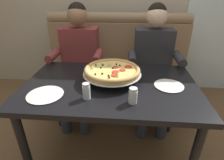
{
  "coord_description": "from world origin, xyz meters",
  "views": [
    {
      "loc": [
        0.11,
        -1.21,
        1.4
      ],
      "look_at": [
        0.02,
        -0.04,
        0.79
      ],
      "focal_mm": 28.87,
      "sensor_mm": 36.0,
      "label": 1
    }
  ],
  "objects_px": {
    "booth_bench": "(117,75)",
    "pizza": "(112,71)",
    "diner_right": "(153,60)",
    "plate_near_left": "(169,85)",
    "diner_left": "(79,58)",
    "shaker_parmesan": "(133,97)",
    "plate_near_right": "(45,94)",
    "patio_chair": "(207,44)",
    "dining_table": "(110,94)",
    "shaker_pepper_flakes": "(86,92)"
  },
  "relations": [
    {
      "from": "diner_right",
      "to": "plate_near_left",
      "type": "relative_size",
      "value": 5.81
    },
    {
      "from": "shaker_pepper_flakes",
      "to": "booth_bench",
      "type": "bearing_deg",
      "value": 82.81
    },
    {
      "from": "dining_table",
      "to": "shaker_pepper_flakes",
      "type": "distance_m",
      "value": 0.29
    },
    {
      "from": "pizza",
      "to": "plate_near_right",
      "type": "xyz_separation_m",
      "value": [
        -0.44,
        -0.27,
        -0.07
      ]
    },
    {
      "from": "pizza",
      "to": "plate_near_left",
      "type": "xyz_separation_m",
      "value": [
        0.43,
        -0.06,
        -0.07
      ]
    },
    {
      "from": "dining_table",
      "to": "plate_near_left",
      "type": "distance_m",
      "value": 0.45
    },
    {
      "from": "shaker_pepper_flakes",
      "to": "patio_chair",
      "type": "xyz_separation_m",
      "value": [
        1.65,
        2.22,
        -0.26
      ]
    },
    {
      "from": "diner_right",
      "to": "plate_near_right",
      "type": "height_order",
      "value": "diner_right"
    },
    {
      "from": "shaker_pepper_flakes",
      "to": "shaker_parmesan",
      "type": "bearing_deg",
      "value": -5.05
    },
    {
      "from": "pizza",
      "to": "plate_near_left",
      "type": "bearing_deg",
      "value": -8.11
    },
    {
      "from": "shaker_pepper_flakes",
      "to": "plate_near_left",
      "type": "distance_m",
      "value": 0.62
    },
    {
      "from": "dining_table",
      "to": "shaker_parmesan",
      "type": "relative_size",
      "value": 12.39
    },
    {
      "from": "booth_bench",
      "to": "plate_near_right",
      "type": "relative_size",
      "value": 7.19
    },
    {
      "from": "pizza",
      "to": "diner_right",
      "type": "bearing_deg",
      "value": 54.16
    },
    {
      "from": "pizza",
      "to": "shaker_parmesan",
      "type": "distance_m",
      "value": 0.35
    },
    {
      "from": "pizza",
      "to": "plate_near_left",
      "type": "height_order",
      "value": "pizza"
    },
    {
      "from": "pizza",
      "to": "shaker_parmesan",
      "type": "xyz_separation_m",
      "value": [
        0.16,
        -0.31,
        -0.04
      ]
    },
    {
      "from": "dining_table",
      "to": "diner_right",
      "type": "height_order",
      "value": "diner_right"
    },
    {
      "from": "plate_near_left",
      "to": "shaker_parmesan",
      "type": "bearing_deg",
      "value": -138.38
    },
    {
      "from": "patio_chair",
      "to": "diner_left",
      "type": "bearing_deg",
      "value": -144.09
    },
    {
      "from": "plate_near_left",
      "to": "patio_chair",
      "type": "bearing_deg",
      "value": 61.76
    },
    {
      "from": "diner_left",
      "to": "diner_right",
      "type": "bearing_deg",
      "value": 0.0
    },
    {
      "from": "diner_right",
      "to": "plate_near_right",
      "type": "distance_m",
      "value": 1.17
    },
    {
      "from": "dining_table",
      "to": "shaker_pepper_flakes",
      "type": "xyz_separation_m",
      "value": [
        -0.14,
        -0.21,
        0.14
      ]
    },
    {
      "from": "dining_table",
      "to": "shaker_parmesan",
      "type": "xyz_separation_m",
      "value": [
        0.17,
        -0.24,
        0.13
      ]
    },
    {
      "from": "dining_table",
      "to": "patio_chair",
      "type": "relative_size",
      "value": 1.54
    },
    {
      "from": "dining_table",
      "to": "pizza",
      "type": "relative_size",
      "value": 2.9
    },
    {
      "from": "plate_near_right",
      "to": "patio_chair",
      "type": "height_order",
      "value": "patio_chair"
    },
    {
      "from": "shaker_parmesan",
      "to": "plate_near_right",
      "type": "distance_m",
      "value": 0.6
    },
    {
      "from": "diner_left",
      "to": "plate_near_left",
      "type": "relative_size",
      "value": 5.81
    },
    {
      "from": "plate_near_left",
      "to": "shaker_pepper_flakes",
      "type": "bearing_deg",
      "value": -159.34
    },
    {
      "from": "shaker_parmesan",
      "to": "booth_bench",
      "type": "bearing_deg",
      "value": 98.38
    },
    {
      "from": "diner_right",
      "to": "pizza",
      "type": "relative_size",
      "value": 2.8
    },
    {
      "from": "booth_bench",
      "to": "diner_left",
      "type": "relative_size",
      "value": 1.41
    },
    {
      "from": "pizza",
      "to": "shaker_parmesan",
      "type": "relative_size",
      "value": 4.27
    },
    {
      "from": "diner_right",
      "to": "pizza",
      "type": "distance_m",
      "value": 0.68
    },
    {
      "from": "shaker_pepper_flakes",
      "to": "pizza",
      "type": "bearing_deg",
      "value": 62.47
    },
    {
      "from": "shaker_pepper_flakes",
      "to": "plate_near_right",
      "type": "relative_size",
      "value": 0.45
    },
    {
      "from": "dining_table",
      "to": "diner_left",
      "type": "bearing_deg",
      "value": 123.34
    },
    {
      "from": "shaker_pepper_flakes",
      "to": "dining_table",
      "type": "bearing_deg",
      "value": 57.23
    },
    {
      "from": "diner_right",
      "to": "plate_near_right",
      "type": "bearing_deg",
      "value": -135.78
    },
    {
      "from": "shaker_pepper_flakes",
      "to": "shaker_parmesan",
      "type": "height_order",
      "value": "shaker_pepper_flakes"
    },
    {
      "from": "booth_bench",
      "to": "pizza",
      "type": "height_order",
      "value": "booth_bench"
    },
    {
      "from": "diner_left",
      "to": "patio_chair",
      "type": "distance_m",
      "value": 2.37
    },
    {
      "from": "diner_left",
      "to": "plate_near_left",
      "type": "distance_m",
      "value": 1.04
    },
    {
      "from": "patio_chair",
      "to": "shaker_parmesan",
      "type": "bearing_deg",
      "value": -121.03
    },
    {
      "from": "diner_left",
      "to": "plate_near_left",
      "type": "bearing_deg",
      "value": -35.81
    },
    {
      "from": "diner_right",
      "to": "patio_chair",
      "type": "distance_m",
      "value": 1.79
    },
    {
      "from": "booth_bench",
      "to": "diner_left",
      "type": "xyz_separation_m",
      "value": [
        -0.4,
        -0.27,
        0.31
      ]
    },
    {
      "from": "booth_bench",
      "to": "dining_table",
      "type": "relative_size",
      "value": 1.35
    }
  ]
}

